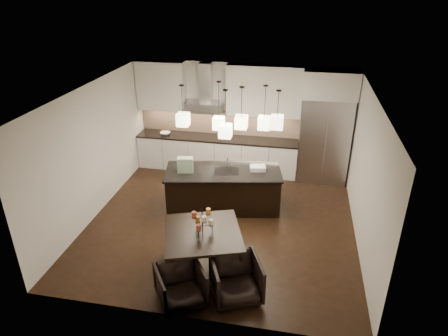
% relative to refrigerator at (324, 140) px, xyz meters
% --- Properties ---
extents(floor, '(5.50, 5.50, 0.02)m').
position_rel_refrigerator_xyz_m(floor, '(-2.10, -2.38, -1.08)').
color(floor, black).
rests_on(floor, ground).
extents(ceiling, '(5.50, 5.50, 0.02)m').
position_rel_refrigerator_xyz_m(ceiling, '(-2.10, -2.38, 1.73)').
color(ceiling, white).
rests_on(ceiling, wall_back).
extents(wall_back, '(5.50, 0.02, 2.80)m').
position_rel_refrigerator_xyz_m(wall_back, '(-2.10, 0.38, 0.32)').
color(wall_back, silver).
rests_on(wall_back, ground).
extents(wall_front, '(5.50, 0.02, 2.80)m').
position_rel_refrigerator_xyz_m(wall_front, '(-2.10, -5.14, 0.32)').
color(wall_front, silver).
rests_on(wall_front, ground).
extents(wall_left, '(0.02, 5.50, 2.80)m').
position_rel_refrigerator_xyz_m(wall_left, '(-4.86, -2.38, 0.32)').
color(wall_left, silver).
rests_on(wall_left, ground).
extents(wall_right, '(0.02, 5.50, 2.80)m').
position_rel_refrigerator_xyz_m(wall_right, '(0.66, -2.38, 0.32)').
color(wall_right, silver).
rests_on(wall_right, ground).
extents(refrigerator, '(1.20, 0.72, 2.15)m').
position_rel_refrigerator_xyz_m(refrigerator, '(0.00, 0.00, 0.00)').
color(refrigerator, '#B7B7BA').
rests_on(refrigerator, floor).
extents(fridge_panel, '(1.26, 0.72, 0.65)m').
position_rel_refrigerator_xyz_m(fridge_panel, '(0.00, 0.00, 1.40)').
color(fridge_panel, silver).
rests_on(fridge_panel, refrigerator).
extents(lower_cabinets, '(4.21, 0.62, 0.88)m').
position_rel_refrigerator_xyz_m(lower_cabinets, '(-2.73, 0.05, -0.64)').
color(lower_cabinets, silver).
rests_on(lower_cabinets, floor).
extents(countertop, '(4.21, 0.66, 0.04)m').
position_rel_refrigerator_xyz_m(countertop, '(-2.73, 0.05, -0.17)').
color(countertop, black).
rests_on(countertop, lower_cabinets).
extents(backsplash, '(4.21, 0.02, 0.63)m').
position_rel_refrigerator_xyz_m(backsplash, '(-2.73, 0.35, 0.16)').
color(backsplash, '#D7B093').
rests_on(backsplash, countertop).
extents(upper_cab_left, '(1.25, 0.35, 1.25)m').
position_rel_refrigerator_xyz_m(upper_cab_left, '(-4.20, 0.19, 1.10)').
color(upper_cab_left, silver).
rests_on(upper_cab_left, wall_back).
extents(upper_cab_right, '(1.85, 0.35, 1.25)m').
position_rel_refrigerator_xyz_m(upper_cab_right, '(-1.55, 0.19, 1.10)').
color(upper_cab_right, silver).
rests_on(upper_cab_right, wall_back).
extents(hood_canopy, '(0.90, 0.52, 0.24)m').
position_rel_refrigerator_xyz_m(hood_canopy, '(-3.03, 0.10, 0.65)').
color(hood_canopy, '#B7B7BA').
rests_on(hood_canopy, wall_back).
extents(hood_chimney, '(0.30, 0.28, 0.96)m').
position_rel_refrigerator_xyz_m(hood_chimney, '(-3.03, 0.21, 1.24)').
color(hood_chimney, '#B7B7BA').
rests_on(hood_chimney, hood_canopy).
extents(fruit_bowl, '(0.28, 0.28, 0.06)m').
position_rel_refrigerator_xyz_m(fruit_bowl, '(-4.11, 0.00, -0.12)').
color(fruit_bowl, silver).
rests_on(fruit_bowl, countertop).
extents(island_body, '(2.58, 1.42, 0.86)m').
position_rel_refrigerator_xyz_m(island_body, '(-2.19, -1.82, -0.65)').
color(island_body, black).
rests_on(island_body, floor).
extents(island_top, '(2.67, 1.51, 0.04)m').
position_rel_refrigerator_xyz_m(island_top, '(-2.19, -1.82, -0.20)').
color(island_top, black).
rests_on(island_top, island_body).
extents(faucet, '(0.14, 0.25, 0.37)m').
position_rel_refrigerator_xyz_m(faucet, '(-2.11, -1.70, 0.01)').
color(faucet, silver).
rests_on(faucet, island_top).
extents(tote_bag, '(0.36, 0.23, 0.33)m').
position_rel_refrigerator_xyz_m(tote_bag, '(-2.98, -2.01, -0.01)').
color(tote_bag, '#165730').
rests_on(tote_bag, island_top).
extents(food_container, '(0.37, 0.29, 0.10)m').
position_rel_refrigerator_xyz_m(food_container, '(-1.46, -1.63, -0.13)').
color(food_container, silver).
rests_on(food_container, island_top).
extents(dining_table, '(1.64, 1.64, 0.77)m').
position_rel_refrigerator_xyz_m(dining_table, '(-2.13, -3.95, -0.69)').
color(dining_table, black).
rests_on(dining_table, floor).
extents(candelabra, '(0.47, 0.47, 0.45)m').
position_rel_refrigerator_xyz_m(candelabra, '(-2.13, -3.95, -0.07)').
color(candelabra, black).
rests_on(candelabra, dining_table).
extents(candle_a, '(0.10, 0.10, 0.10)m').
position_rel_refrigerator_xyz_m(candle_a, '(-2.00, -3.91, -0.12)').
color(candle_a, beige).
rests_on(candle_a, candelabra).
extents(candle_b, '(0.10, 0.10, 0.10)m').
position_rel_refrigerator_xyz_m(candle_b, '(-2.24, -3.86, -0.12)').
color(candle_b, orange).
rests_on(candle_b, candelabra).
extents(candle_c, '(0.10, 0.10, 0.10)m').
position_rel_refrigerator_xyz_m(candle_c, '(-2.16, -4.09, -0.12)').
color(candle_c, '#9C3B26').
rests_on(candle_c, candelabra).
extents(candle_d, '(0.10, 0.10, 0.10)m').
position_rel_refrigerator_xyz_m(candle_d, '(-2.06, -3.83, 0.05)').
color(candle_d, orange).
rests_on(candle_d, candelabra).
extents(candle_e, '(0.10, 0.10, 0.10)m').
position_rel_refrigerator_xyz_m(candle_e, '(-2.27, -3.98, 0.05)').
color(candle_e, '#9C3B26').
rests_on(candle_e, candelabra).
extents(candle_f, '(0.10, 0.10, 0.10)m').
position_rel_refrigerator_xyz_m(candle_f, '(-2.07, -4.07, 0.05)').
color(candle_f, beige).
rests_on(candle_f, candelabra).
extents(armchair_left, '(0.99, 0.99, 0.66)m').
position_rel_refrigerator_xyz_m(armchair_left, '(-2.29, -4.82, -0.74)').
color(armchair_left, black).
rests_on(armchair_left, floor).
extents(armchair_right, '(1.00, 1.02, 0.71)m').
position_rel_refrigerator_xyz_m(armchair_right, '(-1.45, -4.54, -0.72)').
color(armchair_right, black).
rests_on(armchair_right, floor).
extents(pendant_a, '(0.24, 0.24, 0.26)m').
position_rel_refrigerator_xyz_m(pendant_a, '(-2.99, -2.00, 1.01)').
color(pendant_a, '#FBEFBF').
rests_on(pendant_a, ceiling).
extents(pendant_b, '(0.24, 0.24, 0.26)m').
position_rel_refrigerator_xyz_m(pendant_b, '(-2.32, -1.58, 0.83)').
color(pendant_b, '#FBEFBF').
rests_on(pendant_b, ceiling).
extents(pendant_c, '(0.24, 0.24, 0.26)m').
position_rel_refrigerator_xyz_m(pendant_c, '(-1.80, -1.91, 1.00)').
color(pendant_c, '#FBEFBF').
rests_on(pendant_c, ceiling).
extents(pendant_d, '(0.24, 0.24, 0.26)m').
position_rel_refrigerator_xyz_m(pendant_d, '(-1.36, -1.71, 0.95)').
color(pendant_d, '#FBEFBF').
rests_on(pendant_d, ceiling).
extents(pendant_e, '(0.24, 0.24, 0.26)m').
position_rel_refrigerator_xyz_m(pendant_e, '(-1.08, -2.04, 1.09)').
color(pendant_e, '#FBEFBF').
rests_on(pendant_e, ceiling).
extents(pendant_f, '(0.24, 0.24, 0.26)m').
position_rel_refrigerator_xyz_m(pendant_f, '(-2.07, -2.19, 0.90)').
color(pendant_f, '#FBEFBF').
rests_on(pendant_f, ceiling).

